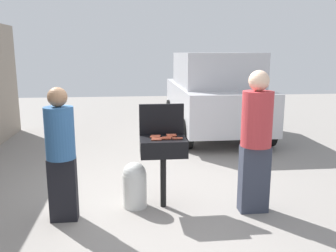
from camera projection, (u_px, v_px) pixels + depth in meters
The scene contains 16 objects.
ground_plane at pixel (147, 202), 4.94m from camera, with size 24.00×24.00×0.00m, color gray.
bbq_grill at pixel (163, 149), 4.64m from camera, with size 0.60×0.44×0.94m.
grill_lid_open at pixel (162, 119), 4.78m from camera, with size 0.60×0.05×0.42m, color black.
hot_dog_0 at pixel (166, 139), 4.55m from camera, with size 0.03×0.03×0.13m, color #AD4228.
hot_dog_1 at pixel (156, 136), 4.70m from camera, with size 0.03×0.03×0.13m, color #B74C33.
hot_dog_2 at pixel (167, 137), 4.61m from camera, with size 0.03×0.03×0.13m, color #B74C33.
hot_dog_3 at pixel (157, 138), 4.57m from camera, with size 0.03×0.03×0.13m, color #B74C33.
hot_dog_4 at pixel (155, 137), 4.64m from camera, with size 0.03×0.03×0.13m, color #C6593D.
hot_dog_5 at pixel (172, 136), 4.70m from camera, with size 0.03×0.03×0.13m, color #AD4228.
hot_dog_6 at pixel (171, 135), 4.76m from camera, with size 0.03×0.03×0.13m, color #C6593D.
hot_dog_7 at pixel (156, 140), 4.50m from camera, with size 0.03×0.03×0.13m, color #C6593D.
hot_dog_8 at pixel (177, 138), 4.56m from camera, with size 0.03×0.03×0.13m, color #B74C33.
propane_tank at pixel (135, 184), 4.74m from camera, with size 0.32×0.32×0.62m.
person_left at pixel (61, 150), 4.24m from camera, with size 0.35×0.35×1.65m.
person_right at pixel (256, 137), 4.47m from camera, with size 0.38×0.38×1.83m.
parked_minivan at pixel (213, 93), 9.01m from camera, with size 2.05×4.41×2.02m.
Camera 1 is at (-0.21, -4.62, 2.04)m, focal length 38.07 mm.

